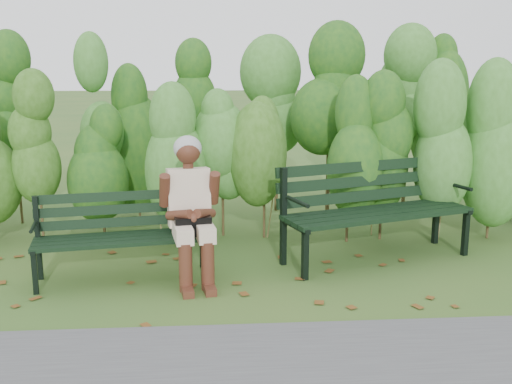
{
  "coord_description": "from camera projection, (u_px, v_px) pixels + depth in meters",
  "views": [
    {
      "loc": [
        -0.39,
        -5.12,
        1.93
      ],
      "look_at": [
        0.0,
        0.35,
        0.75
      ],
      "focal_mm": 42.0,
      "sensor_mm": 36.0,
      "label": 1
    }
  ],
  "objects": [
    {
      "name": "ground",
      "position": [
        259.0,
        281.0,
        5.42
      ],
      "size": [
        80.0,
        80.0,
        0.0
      ],
      "primitive_type": "plane",
      "color": "#335C23"
    },
    {
      "name": "hedge_band",
      "position": [
        247.0,
        122.0,
        6.97
      ],
      "size": [
        11.04,
        1.67,
        2.42
      ],
      "color": "#47381E",
      "rests_on": "ground"
    },
    {
      "name": "leaf_litter",
      "position": [
        255.0,
        290.0,
        5.2
      ],
      "size": [
        5.74,
        2.13,
        0.01
      ],
      "color": "brown",
      "rests_on": "ground"
    },
    {
      "name": "bench_left",
      "position": [
        122.0,
        229.0,
        5.44
      ],
      "size": [
        1.61,
        0.75,
        0.78
      ],
      "color": "black",
      "rests_on": "ground"
    },
    {
      "name": "bench_right",
      "position": [
        372.0,
        203.0,
        5.98
      ],
      "size": [
        2.02,
        1.21,
        0.96
      ],
      "color": "black",
      "rests_on": "ground"
    },
    {
      "name": "seated_woman",
      "position": [
        191.0,
        202.0,
        5.37
      ],
      "size": [
        0.57,
        0.84,
        1.3
      ],
      "color": "beige",
      "rests_on": "ground"
    }
  ]
}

